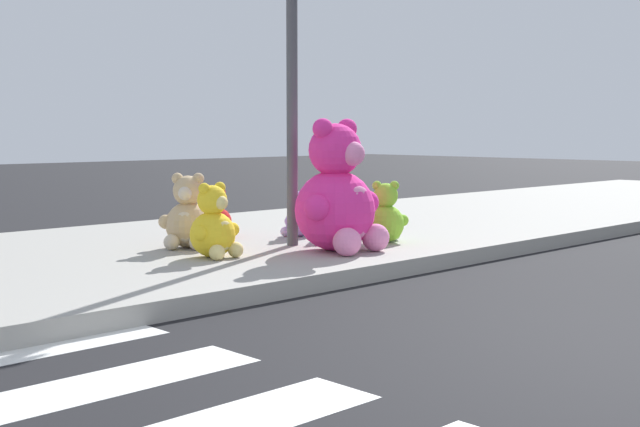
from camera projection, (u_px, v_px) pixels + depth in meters
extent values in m
cube|color=#9E9B93|center=(162.00, 255.00, 8.15)|extent=(28.00, 4.40, 0.15)
cylinder|color=#4C4C51|center=(292.00, 82.00, 8.10)|extent=(0.11, 0.11, 3.20)
sphere|color=#F22D93|center=(335.00, 210.00, 7.86)|extent=(0.76, 0.76, 0.76)
ellipsoid|color=pink|center=(358.00, 212.00, 7.68)|extent=(0.43, 0.20, 0.49)
sphere|color=#F22D93|center=(335.00, 150.00, 7.80)|extent=(0.50, 0.50, 0.50)
sphere|color=pink|center=(353.00, 154.00, 7.66)|extent=(0.23, 0.23, 0.23)
sphere|color=#F22D93|center=(347.00, 129.00, 7.91)|extent=(0.19, 0.19, 0.19)
sphere|color=#F22D93|center=(367.00, 203.00, 8.06)|extent=(0.24, 0.24, 0.24)
sphere|color=pink|center=(376.00, 238.00, 7.82)|extent=(0.26, 0.26, 0.26)
sphere|color=#F22D93|center=(323.00, 129.00, 7.65)|extent=(0.19, 0.19, 0.19)
sphere|color=#F22D93|center=(317.00, 208.00, 7.52)|extent=(0.24, 0.24, 0.24)
sphere|color=pink|center=(347.00, 242.00, 7.51)|extent=(0.26, 0.26, 0.26)
sphere|color=red|center=(217.00, 222.00, 8.86)|extent=(0.32, 0.32, 0.32)
ellipsoid|color=#DB7B7B|center=(210.00, 223.00, 8.77)|extent=(0.11, 0.19, 0.21)
sphere|color=red|center=(217.00, 200.00, 8.84)|extent=(0.21, 0.21, 0.21)
sphere|color=#DB7B7B|center=(211.00, 202.00, 8.77)|extent=(0.10, 0.10, 0.10)
sphere|color=red|center=(222.00, 192.00, 8.79)|extent=(0.08, 0.08, 0.08)
sphere|color=red|center=(225.00, 221.00, 8.74)|extent=(0.10, 0.10, 0.10)
sphere|color=#DB7B7B|center=(215.00, 234.00, 8.71)|extent=(0.11, 0.11, 0.11)
sphere|color=red|center=(211.00, 192.00, 8.87)|extent=(0.08, 0.08, 0.08)
sphere|color=red|center=(204.00, 220.00, 8.91)|extent=(0.10, 0.10, 0.10)
sphere|color=#DB7B7B|center=(202.00, 233.00, 8.81)|extent=(0.11, 0.11, 0.11)
sphere|color=#8CD133|center=(385.00, 224.00, 8.45)|extent=(0.38, 0.38, 0.38)
ellipsoid|color=#B8DE87|center=(384.00, 222.00, 8.59)|extent=(0.21, 0.21, 0.25)
sphere|color=#8CD133|center=(386.00, 196.00, 8.42)|extent=(0.25, 0.25, 0.25)
sphere|color=#B8DE87|center=(385.00, 196.00, 8.53)|extent=(0.11, 0.11, 0.11)
sphere|color=#8CD133|center=(377.00, 186.00, 8.41)|extent=(0.10, 0.10, 0.10)
sphere|color=#8CD133|center=(367.00, 220.00, 8.50)|extent=(0.12, 0.12, 0.12)
sphere|color=#B8DE87|center=(374.00, 234.00, 8.63)|extent=(0.13, 0.13, 0.13)
sphere|color=#8CD133|center=(394.00, 186.00, 8.41)|extent=(0.10, 0.10, 0.10)
sphere|color=#8CD133|center=(403.00, 220.00, 8.50)|extent=(0.12, 0.12, 0.12)
sphere|color=#B8DE87|center=(394.00, 234.00, 8.63)|extent=(0.13, 0.13, 0.13)
sphere|color=yellow|center=(213.00, 234.00, 7.46)|extent=(0.41, 0.41, 0.41)
ellipsoid|color=#F0DB80|center=(224.00, 236.00, 7.37)|extent=(0.23, 0.11, 0.27)
sphere|color=yellow|center=(212.00, 200.00, 7.43)|extent=(0.27, 0.27, 0.27)
sphere|color=#F0DB80|center=(221.00, 203.00, 7.36)|extent=(0.12, 0.12, 0.12)
sphere|color=yellow|center=(220.00, 188.00, 7.49)|extent=(0.10, 0.10, 0.10)
sphere|color=yellow|center=(232.00, 229.00, 7.57)|extent=(0.13, 0.13, 0.13)
sphere|color=#F0DB80|center=(236.00, 250.00, 7.45)|extent=(0.14, 0.14, 0.14)
sphere|color=yellow|center=(204.00, 189.00, 7.35)|extent=(0.10, 0.10, 0.10)
sphere|color=yellow|center=(200.00, 233.00, 7.28)|extent=(0.13, 0.13, 0.13)
sphere|color=#F0DB80|center=(217.00, 252.00, 7.28)|extent=(0.14, 0.14, 0.14)
sphere|color=tan|center=(189.00, 225.00, 8.07)|extent=(0.44, 0.44, 0.44)
ellipsoid|color=beige|center=(185.00, 227.00, 7.92)|extent=(0.24, 0.25, 0.29)
sphere|color=tan|center=(188.00, 191.00, 8.04)|extent=(0.29, 0.29, 0.29)
sphere|color=beige|center=(185.00, 193.00, 7.92)|extent=(0.13, 0.13, 0.13)
sphere|color=tan|center=(198.00, 179.00, 8.02)|extent=(0.11, 0.11, 0.11)
sphere|color=tan|center=(209.00, 222.00, 8.00)|extent=(0.14, 0.14, 0.14)
sphere|color=beige|center=(197.00, 242.00, 7.89)|extent=(0.15, 0.15, 0.15)
sphere|color=tan|center=(177.00, 178.00, 8.04)|extent=(0.11, 0.11, 0.11)
sphere|color=tan|center=(166.00, 222.00, 8.03)|extent=(0.14, 0.14, 0.14)
sphere|color=beige|center=(172.00, 242.00, 7.91)|extent=(0.15, 0.15, 0.15)
sphere|color=#B28CD8|center=(300.00, 222.00, 8.93)|extent=(0.31, 0.31, 0.31)
ellipsoid|color=silver|center=(291.00, 222.00, 8.99)|extent=(0.18, 0.11, 0.20)
sphere|color=#B28CD8|center=(300.00, 201.00, 8.91)|extent=(0.20, 0.20, 0.20)
sphere|color=silver|center=(293.00, 202.00, 8.96)|extent=(0.09, 0.09, 0.09)
sphere|color=#B28CD8|center=(296.00, 194.00, 8.84)|extent=(0.08, 0.08, 0.08)
sphere|color=#B28CD8|center=(289.00, 221.00, 8.83)|extent=(0.10, 0.10, 0.10)
sphere|color=silver|center=(285.00, 232.00, 8.94)|extent=(0.11, 0.11, 0.11)
sphere|color=#B28CD8|center=(303.00, 193.00, 8.96)|extent=(0.08, 0.08, 0.08)
sphere|color=#B28CD8|center=(304.00, 219.00, 9.07)|extent=(0.10, 0.10, 0.10)
sphere|color=silver|center=(294.00, 230.00, 9.08)|extent=(0.11, 0.11, 0.11)
sphere|color=teal|center=(334.00, 225.00, 8.73)|extent=(0.30, 0.30, 0.30)
ellipsoid|color=#7BBFBC|center=(328.00, 224.00, 8.81)|extent=(0.17, 0.07, 0.19)
sphere|color=teal|center=(334.00, 204.00, 8.71)|extent=(0.20, 0.20, 0.20)
sphere|color=#7BBFBC|center=(329.00, 204.00, 8.77)|extent=(0.09, 0.09, 0.09)
sphere|color=teal|center=(330.00, 197.00, 8.65)|extent=(0.07, 0.07, 0.07)
sphere|color=teal|center=(322.00, 223.00, 8.66)|extent=(0.09, 0.09, 0.09)
sphere|color=#7BBFBC|center=(321.00, 234.00, 8.78)|extent=(0.10, 0.10, 0.10)
sphere|color=teal|center=(339.00, 196.00, 8.74)|extent=(0.07, 0.07, 0.07)
sphere|color=teal|center=(342.00, 221.00, 8.85)|extent=(0.09, 0.09, 0.09)
sphere|color=#7BBFBC|center=(332.00, 232.00, 8.89)|extent=(0.10, 0.10, 0.10)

